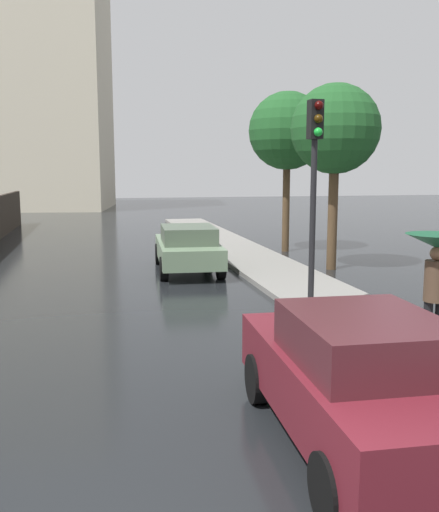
% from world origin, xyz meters
% --- Properties ---
extents(car_green_mid_road, '(2.02, 4.39, 1.38)m').
position_xyz_m(car_green_mid_road, '(2.64, 13.12, 0.73)').
color(car_green_mid_road, slate).
rests_on(car_green_mid_road, ground).
extents(car_maroon_far_ahead, '(1.88, 4.01, 1.53)m').
position_xyz_m(car_maroon_far_ahead, '(2.69, 2.01, 0.78)').
color(car_maroon_far_ahead, maroon).
rests_on(car_maroon_far_ahead, ground).
extents(pedestrian_with_umbrella_far, '(0.99, 0.99, 1.90)m').
position_xyz_m(pedestrian_with_umbrella_far, '(5.14, 4.33, 1.63)').
color(pedestrian_with_umbrella_far, black).
rests_on(pedestrian_with_umbrella_far, sidewalk_strip).
extents(traffic_light, '(0.26, 0.39, 4.22)m').
position_xyz_m(traffic_light, '(4.22, 7.17, 3.07)').
color(traffic_light, black).
rests_on(traffic_light, sidewalk_strip).
extents(street_tree_near, '(2.83, 2.83, 5.86)m').
position_xyz_m(street_tree_near, '(6.91, 16.54, 4.42)').
color(street_tree_near, '#4C3823').
rests_on(street_tree_near, ground).
extents(street_tree_mid, '(2.66, 2.66, 5.56)m').
position_xyz_m(street_tree_mid, '(7.01, 12.52, 4.19)').
color(street_tree_mid, '#4C3823').
rests_on(street_tree_mid, ground).
extents(distant_tower, '(14.73, 11.85, 24.37)m').
position_xyz_m(distant_tower, '(-5.63, 44.30, 10.15)').
color(distant_tower, beige).
rests_on(distant_tower, ground).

